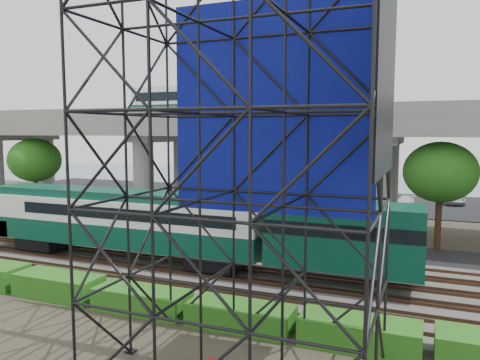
% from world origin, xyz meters
% --- Properties ---
extents(ground, '(140.00, 140.00, 0.00)m').
position_xyz_m(ground, '(0.00, 0.00, 0.00)').
color(ground, '#474233').
rests_on(ground, ground).
extents(ballast_bed, '(90.00, 12.00, 0.20)m').
position_xyz_m(ballast_bed, '(0.00, 2.00, 0.10)').
color(ballast_bed, slate).
rests_on(ballast_bed, ground).
extents(service_road, '(90.00, 5.00, 0.08)m').
position_xyz_m(service_road, '(0.00, 10.50, 0.04)').
color(service_road, black).
rests_on(service_road, ground).
extents(parking_lot, '(90.00, 18.00, 0.08)m').
position_xyz_m(parking_lot, '(0.00, 34.00, 0.04)').
color(parking_lot, black).
rests_on(parking_lot, ground).
extents(harbor_water, '(140.00, 40.00, 0.03)m').
position_xyz_m(harbor_water, '(0.00, 56.00, 0.01)').
color(harbor_water, slate).
rests_on(harbor_water, ground).
extents(rail_tracks, '(90.00, 9.52, 0.16)m').
position_xyz_m(rail_tracks, '(0.00, 2.00, 0.28)').
color(rail_tracks, '#472D1E').
rests_on(rail_tracks, ballast_bed).
extents(commuter_train, '(29.30, 3.06, 4.30)m').
position_xyz_m(commuter_train, '(-2.59, 2.00, 2.88)').
color(commuter_train, black).
rests_on(commuter_train, rail_tracks).
extents(overpass, '(80.00, 12.00, 12.40)m').
position_xyz_m(overpass, '(-0.49, 16.00, 8.21)').
color(overpass, '#9E9B93').
rests_on(overpass, ground).
extents(scaffold_tower, '(9.36, 6.36, 15.00)m').
position_xyz_m(scaffold_tower, '(7.49, -7.98, 7.47)').
color(scaffold_tower, black).
rests_on(scaffold_tower, ground).
extents(hedge_strip, '(34.60, 1.80, 1.20)m').
position_xyz_m(hedge_strip, '(1.01, -4.30, 0.56)').
color(hedge_strip, '#1F6116').
rests_on(hedge_strip, ground).
extents(trees, '(40.94, 16.94, 7.69)m').
position_xyz_m(trees, '(-4.67, 16.17, 5.57)').
color(trees, '#382314').
rests_on(trees, ground).
extents(suv, '(6.14, 3.88, 1.58)m').
position_xyz_m(suv, '(-3.29, 10.29, 0.87)').
color(suv, black).
rests_on(suv, service_road).
extents(parked_cars, '(35.41, 9.67, 1.29)m').
position_xyz_m(parked_cars, '(0.87, 33.72, 0.69)').
color(parked_cars, silver).
rests_on(parked_cars, parking_lot).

